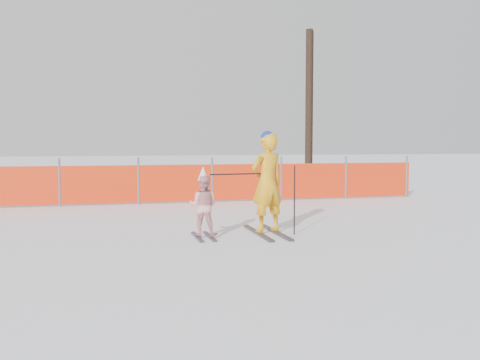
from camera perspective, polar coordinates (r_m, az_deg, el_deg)
The scene contains 6 objects.
ground at distance 8.89m, azimuth 0.80°, elevation -6.66°, with size 120.00×120.00×0.00m, color white.
adult at distance 9.62m, azimuth 2.91°, elevation -0.29°, with size 0.75×1.71×1.86m.
child at distance 9.27m, azimuth -3.94°, elevation -2.69°, with size 0.62×0.97×1.24m.
ski_poles at distance 9.50m, azimuth 3.15°, elevation -0.96°, with size 1.53×0.21×1.24m.
safety_fence at distance 14.48m, azimuth -10.65°, elevation -0.38°, with size 16.10×0.06×1.25m.
tree_trunks at distance 20.93m, azimuth 7.41°, elevation 7.61°, with size 0.34×0.35×5.96m.
Camera 1 is at (-2.26, -8.44, 1.64)m, focal length 40.00 mm.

